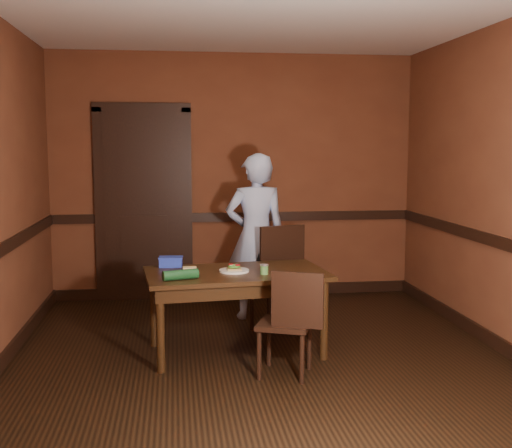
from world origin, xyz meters
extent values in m
cube|color=black|center=(0.00, 0.00, 0.00)|extent=(4.00, 4.50, 0.01)
cube|color=silver|center=(0.00, 0.00, 2.70)|extent=(4.00, 4.50, 0.01)
cube|color=brown|center=(0.00, 2.25, 1.35)|extent=(4.00, 0.02, 2.70)
cube|color=brown|center=(0.00, -2.25, 1.35)|extent=(4.00, 0.02, 2.70)
cube|color=brown|center=(2.00, 0.00, 1.35)|extent=(0.02, 4.50, 2.70)
cube|color=black|center=(0.00, 2.23, 0.90)|extent=(4.00, 0.03, 0.10)
cube|color=black|center=(1.99, 0.00, 0.90)|extent=(0.03, 4.50, 0.10)
cube|color=black|center=(0.00, 2.23, 0.06)|extent=(4.00, 0.03, 0.12)
cube|color=black|center=(-1.99, 0.00, 0.06)|extent=(0.03, 4.50, 0.12)
cube|color=black|center=(1.99, 0.00, 0.06)|extent=(0.03, 4.50, 0.12)
cube|color=black|center=(-1.00, 2.21, 1.02)|extent=(0.85, 0.04, 2.05)
cube|color=black|center=(-1.48, 2.23, 1.02)|extent=(0.10, 0.06, 2.15)
cube|color=black|center=(-0.52, 2.23, 1.02)|extent=(0.10, 0.06, 2.15)
cube|color=black|center=(-1.00, 2.23, 2.10)|extent=(1.05, 0.06, 0.10)
cube|color=black|center=(-0.18, 0.24, 0.34)|extent=(1.52, 0.96, 0.68)
imported|color=#AABDE5|center=(0.12, 1.29, 0.81)|extent=(0.61, 0.42, 1.62)
cylinder|color=white|center=(-0.19, 0.23, 0.68)|extent=(0.24, 0.24, 0.01)
cube|color=tan|center=(-0.19, 0.23, 0.70)|extent=(0.11, 0.10, 0.02)
ellipsoid|color=#48962E|center=(-0.19, 0.23, 0.72)|extent=(0.10, 0.09, 0.02)
cylinder|color=#BD0814|center=(-0.22, 0.24, 0.74)|extent=(0.04, 0.04, 0.01)
cylinder|color=#BD0814|center=(-0.17, 0.22, 0.74)|extent=(0.04, 0.04, 0.01)
cylinder|color=#7BA85B|center=(-0.22, 0.20, 0.73)|extent=(0.03, 0.03, 0.01)
cylinder|color=#7BA85B|center=(-0.17, 0.25, 0.73)|extent=(0.03, 0.03, 0.01)
cylinder|color=#7BA85B|center=(-0.19, 0.23, 0.73)|extent=(0.03, 0.03, 0.01)
cylinder|color=#518A3F|center=(0.03, 0.09, 0.71)|extent=(0.06, 0.06, 0.07)
cylinder|color=beige|center=(0.03, 0.09, 0.75)|extent=(0.07, 0.07, 0.01)
cylinder|color=white|center=(-0.55, 0.24, 0.68)|extent=(0.14, 0.14, 0.01)
cube|color=#DEC477|center=(-0.55, 0.24, 0.71)|extent=(0.11, 0.07, 0.04)
cube|color=blue|center=(-0.70, 0.51, 0.72)|extent=(0.20, 0.14, 0.07)
cube|color=blue|center=(-0.70, 0.51, 0.76)|extent=(0.21, 0.15, 0.01)
cylinder|color=#15421E|center=(-0.63, -0.03, 0.72)|extent=(0.28, 0.15, 0.08)
camera|label=1|loc=(-0.67, -4.85, 1.69)|focal=45.00mm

